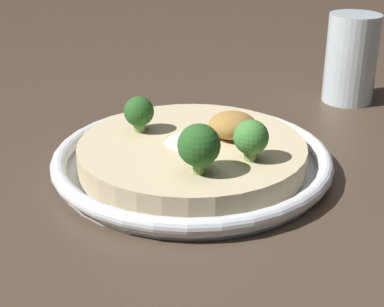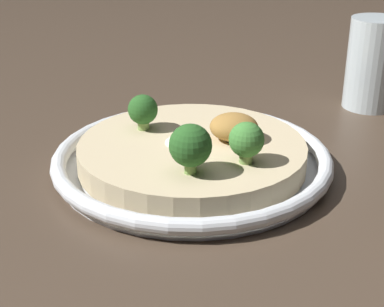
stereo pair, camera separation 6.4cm
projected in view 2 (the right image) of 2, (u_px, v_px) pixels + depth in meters
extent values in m
plane|color=#47382B|center=(192.00, 170.00, 0.65)|extent=(6.00, 6.00, 0.00)
cylinder|color=silver|center=(192.00, 167.00, 0.65)|extent=(0.29, 0.29, 0.01)
torus|color=silver|center=(192.00, 157.00, 0.65)|extent=(0.31, 0.31, 0.02)
cylinder|color=#CCB78E|center=(192.00, 153.00, 0.64)|extent=(0.25, 0.25, 0.03)
cone|color=white|center=(187.00, 135.00, 0.64)|extent=(0.05, 0.05, 0.02)
ellipsoid|color=#A37538|center=(234.00, 127.00, 0.64)|extent=(0.05, 0.05, 0.03)
cylinder|color=#84A856|center=(143.00, 122.00, 0.67)|extent=(0.02, 0.02, 0.02)
sphere|color=#285B23|center=(143.00, 109.00, 0.66)|extent=(0.03, 0.03, 0.03)
cylinder|color=#84A856|center=(246.00, 154.00, 0.59)|extent=(0.02, 0.02, 0.02)
sphere|color=#428438|center=(246.00, 140.00, 0.58)|extent=(0.04, 0.04, 0.04)
cylinder|color=#759E4C|center=(190.00, 163.00, 0.57)|extent=(0.02, 0.02, 0.02)
sphere|color=#285B23|center=(190.00, 145.00, 0.56)|extent=(0.04, 0.04, 0.04)
cylinder|color=silver|center=(373.00, 64.00, 0.81)|extent=(0.07, 0.07, 0.13)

